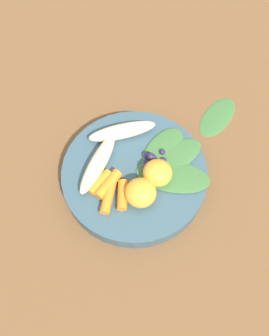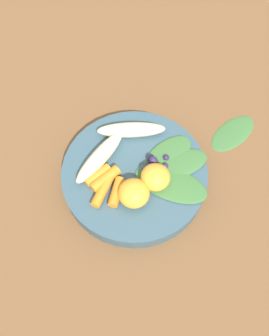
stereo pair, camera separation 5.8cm
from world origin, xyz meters
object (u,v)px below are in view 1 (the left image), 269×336
at_px(bowl, 134,175).
at_px(orange_segment_near, 158,173).
at_px(banana_peeled_right, 122,131).
at_px(banana_peeled_left, 98,164).
at_px(kale_leaf_stray, 218,116).

bearing_deg(bowl, orange_segment_near, 149.35).
bearing_deg(banana_peeled_right, bowl, 92.16).
height_order(banana_peeled_left, kale_leaf_stray, banana_peeled_left).
xyz_separation_m(banana_peeled_left, banana_peeled_right, (-0.05, -0.06, 0.00)).
bearing_deg(banana_peeled_right, kale_leaf_stray, -175.58).
bearing_deg(bowl, kale_leaf_stray, -151.59).
bearing_deg(banana_peeled_right, banana_peeled_left, 43.67).
xyz_separation_m(banana_peeled_right, kale_leaf_stray, (-0.19, -0.03, -0.04)).
relative_size(banana_peeled_left, banana_peeled_right, 1.00).
height_order(bowl, banana_peeled_left, banana_peeled_left).
height_order(bowl, banana_peeled_right, banana_peeled_right).
relative_size(bowl, kale_leaf_stray, 2.32).
distance_m(banana_peeled_right, orange_segment_near, 0.10).
relative_size(banana_peeled_left, orange_segment_near, 2.47).
relative_size(bowl, banana_peeled_right, 2.07).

